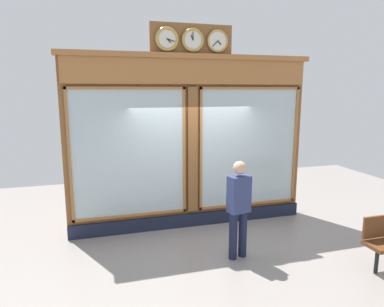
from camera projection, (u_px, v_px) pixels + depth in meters
ground_plane at (249, 303)px, 4.60m from camera, size 14.00×14.00×0.00m
shop_facade at (190, 141)px, 7.04m from camera, size 5.08×0.42×4.09m
pedestrian at (239, 206)px, 5.70m from camera, size 0.40×0.29×1.69m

